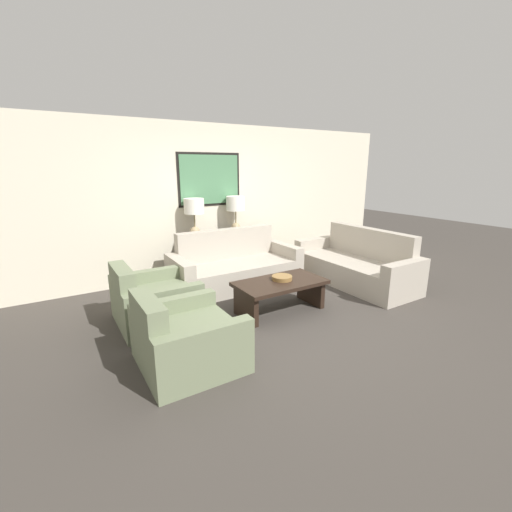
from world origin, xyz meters
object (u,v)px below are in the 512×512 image
couch_by_back_wall (235,268)px  armchair_near_back_wall (153,302)px  coffee_table (280,289)px  decorative_bowl (282,278)px  console_table (217,255)px  table_lamp_left (194,210)px  couch_by_side (356,266)px  table_lamp_right (236,207)px  armchair_near_camera (185,340)px

couch_by_back_wall → armchair_near_back_wall: (-1.54, -0.67, -0.03)m
coffee_table → decorative_bowl: 0.16m
console_table → table_lamp_left: size_ratio=2.01×
table_lamp_left → couch_by_side: table_lamp_left is taller
console_table → couch_by_side: size_ratio=0.64×
decorative_bowl → console_table: bearing=92.5°
table_lamp_left → console_table: bearing=0.0°
couch_by_side → coffee_table: (-1.79, -0.29, 0.02)m
console_table → coffee_table: (0.03, -1.92, -0.05)m
table_lamp_right → coffee_table: 2.15m
coffee_table → armchair_near_back_wall: 1.67m
couch_by_back_wall → table_lamp_right: bearing=59.6°
couch_by_side → decorative_bowl: size_ratio=7.61×
table_lamp_left → couch_by_back_wall: 1.20m
console_table → couch_by_back_wall: size_ratio=0.64×
couch_by_back_wall → decorative_bowl: couch_by_back_wall is taller
table_lamp_left → armchair_near_camera: size_ratio=0.69×
table_lamp_left → armchair_near_camera: (-1.14, -2.49, -0.94)m
table_lamp_left → table_lamp_right: (0.80, 0.00, 0.00)m
decorative_bowl → armchair_near_camera: size_ratio=0.28×
table_lamp_right → couch_by_back_wall: size_ratio=0.32×
table_lamp_left → decorative_bowl: bearing=-75.7°
couch_by_side → armchair_near_camera: size_ratio=2.15×
couch_by_side → armchair_near_camera: 3.47m
table_lamp_left → coffee_table: 2.16m
table_lamp_left → coffee_table: (0.42, -1.92, -0.89)m
table_lamp_right → coffee_table: bearing=-101.0°
coffee_table → decorative_bowl: decorative_bowl is taller
couch_by_back_wall → armchair_near_camera: size_ratio=2.15×
armchair_near_camera → couch_by_side: bearing=14.3°
table_lamp_left → armchair_near_back_wall: size_ratio=0.69×
decorative_bowl → table_lamp_left: bearing=104.3°
table_lamp_right → couch_by_back_wall: bearing=-120.4°
decorative_bowl → armchair_near_camera: (-1.62, -0.61, -0.19)m
couch_by_side → table_lamp_left: bearing=143.6°
decorative_bowl → armchair_near_back_wall: size_ratio=0.28×
couch_by_back_wall → decorative_bowl: bearing=-86.1°
armchair_near_camera → table_lamp_right: bearing=52.1°
console_table → couch_by_back_wall: (0.00, -0.68, -0.07)m
couch_by_side → armchair_near_camera: bearing=-165.7°
table_lamp_right → coffee_table: (-0.37, -1.92, -0.89)m
armchair_near_back_wall → coffee_table: bearing=-20.1°
console_table → decorative_bowl: size_ratio=4.89×
armchair_near_camera → armchair_near_back_wall: bearing=90.0°
armchair_near_back_wall → armchair_near_camera: bearing=-90.0°
table_lamp_left → decorative_bowl: size_ratio=2.44×
table_lamp_right → couch_by_side: 2.35m
armchair_near_back_wall → decorative_bowl: bearing=-18.2°
coffee_table → armchair_near_camera: 1.67m
couch_by_back_wall → armchair_near_back_wall: couch_by_back_wall is taller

